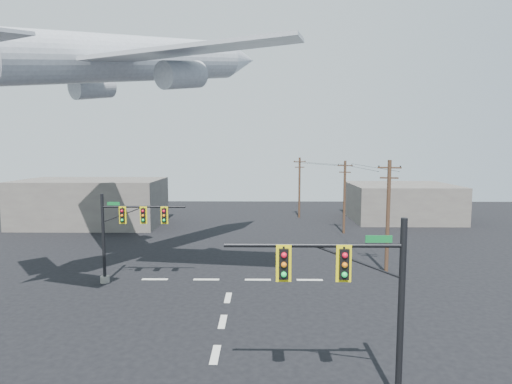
{
  "coord_description": "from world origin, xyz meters",
  "views": [
    {
      "loc": [
        2.28,
        -20.13,
        10.22
      ],
      "look_at": [
        1.95,
        5.0,
        7.57
      ],
      "focal_mm": 30.0,
      "sensor_mm": 36.0,
      "label": 1
    }
  ],
  "objects_px": {
    "signal_mast_far": "(124,233)",
    "signal_mast_near": "(363,307)",
    "utility_pole_b": "(344,196)",
    "airliner": "(135,60)",
    "utility_pole_a": "(388,215)",
    "utility_pole_c": "(299,186)"
  },
  "relations": [
    {
      "from": "signal_mast_far",
      "to": "signal_mast_near",
      "type": "bearing_deg",
      "value": -46.73
    },
    {
      "from": "signal_mast_far",
      "to": "utility_pole_a",
      "type": "xyz_separation_m",
      "value": [
        20.48,
        2.87,
        0.98
      ]
    },
    {
      "from": "utility_pole_a",
      "to": "utility_pole_b",
      "type": "bearing_deg",
      "value": 105.17
    },
    {
      "from": "airliner",
      "to": "utility_pole_a",
      "type": "bearing_deg",
      "value": -51.34
    },
    {
      "from": "signal_mast_near",
      "to": "utility_pole_c",
      "type": "height_order",
      "value": "utility_pole_c"
    },
    {
      "from": "utility_pole_b",
      "to": "airliner",
      "type": "relative_size",
      "value": 0.32
    },
    {
      "from": "signal_mast_near",
      "to": "utility_pole_b",
      "type": "xyz_separation_m",
      "value": [
        5.83,
        34.11,
        0.48
      ]
    },
    {
      "from": "utility_pole_c",
      "to": "signal_mast_near",
      "type": "bearing_deg",
      "value": -101.39
    },
    {
      "from": "utility_pole_c",
      "to": "airliner",
      "type": "bearing_deg",
      "value": -127.31
    },
    {
      "from": "utility_pole_b",
      "to": "signal_mast_near",
      "type": "bearing_deg",
      "value": -82.42
    },
    {
      "from": "signal_mast_near",
      "to": "utility_pole_c",
      "type": "bearing_deg",
      "value": 88.1
    },
    {
      "from": "utility_pole_a",
      "to": "airliner",
      "type": "height_order",
      "value": "airliner"
    },
    {
      "from": "utility_pole_a",
      "to": "signal_mast_far",
      "type": "bearing_deg",
      "value": -158.24
    },
    {
      "from": "signal_mast_far",
      "to": "utility_pole_c",
      "type": "xyz_separation_m",
      "value": [
        15.76,
        30.26,
        0.74
      ]
    },
    {
      "from": "signal_mast_far",
      "to": "utility_pole_c",
      "type": "height_order",
      "value": "utility_pole_c"
    },
    {
      "from": "utility_pole_b",
      "to": "airliner",
      "type": "distance_m",
      "value": 28.69
    },
    {
      "from": "utility_pole_c",
      "to": "signal_mast_far",
      "type": "bearing_deg",
      "value": -126.99
    },
    {
      "from": "utility_pole_a",
      "to": "airliner",
      "type": "xyz_separation_m",
      "value": [
        -19.78,
        -1.15,
        11.96
      ]
    },
    {
      "from": "utility_pole_a",
      "to": "signal_mast_near",
      "type": "bearing_deg",
      "value": -95.3
    },
    {
      "from": "utility_pole_c",
      "to": "airliner",
      "type": "height_order",
      "value": "airliner"
    },
    {
      "from": "utility_pole_b",
      "to": "signal_mast_far",
      "type": "bearing_deg",
      "value": -119.36
    },
    {
      "from": "signal_mast_near",
      "to": "signal_mast_far",
      "type": "distance_m",
      "value": 20.79
    }
  ]
}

